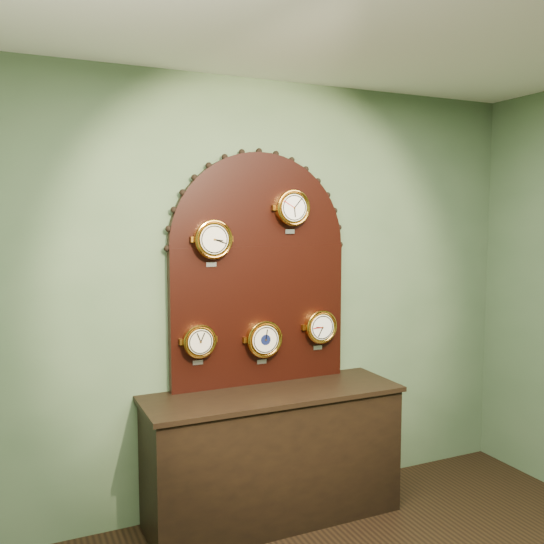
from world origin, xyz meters
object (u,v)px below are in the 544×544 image
shop_counter (273,458)px  barometer (264,339)px  roman_clock (213,239)px  hygrometer (199,341)px  display_board (259,262)px  tide_clock (320,327)px  arabic_clock (292,208)px

shop_counter → barometer: 0.75m
roman_clock → hygrometer: size_ratio=1.12×
display_board → shop_counter: bearing=-90.0°
roman_clock → hygrometer: bearing=179.5°
shop_counter → barometer: (0.00, 0.15, 0.73)m
barometer → hygrometer: bearing=179.9°
shop_counter → hygrometer: bearing=160.4°
shop_counter → roman_clock: roman_clock is taller
roman_clock → tide_clock: 0.96m
roman_clock → barometer: bearing=-0.0°
arabic_clock → hygrometer: 1.04m
display_board → tide_clock: bearing=-9.1°
shop_counter → arabic_clock: (0.20, 0.15, 1.58)m
roman_clock → arabic_clock: size_ratio=1.02×
display_board → roman_clock: size_ratio=5.23×
arabic_clock → tide_clock: bearing=0.0°
roman_clock → tide_clock: roman_clock is taller
shop_counter → tide_clock: 0.90m
shop_counter → display_board: (0.00, 0.22, 1.23)m
display_board → arabic_clock: 0.41m
display_board → roman_clock: bearing=-168.8°
barometer → roman_clock: bearing=180.0°
arabic_clock → shop_counter: bearing=-143.1°
roman_clock → barometer: (0.34, -0.00, -0.65)m
shop_counter → hygrometer: size_ratio=6.10×
arabic_clock → hygrometer: size_ratio=1.09×
barometer → shop_counter: bearing=-90.5°
hygrometer → barometer: (0.43, -0.00, -0.02)m
display_board → roman_clock: (-0.34, -0.07, 0.16)m
display_board → barometer: (0.00, -0.07, -0.49)m
display_board → tide_clock: display_board is taller
arabic_clock → tide_clock: (0.21, 0.00, -0.80)m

